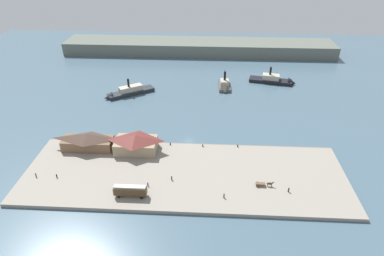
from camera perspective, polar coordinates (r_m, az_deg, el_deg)
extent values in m
plane|color=#476070|center=(132.74, -0.61, -2.23)|extent=(320.00, 320.00, 0.00)
cube|color=gray|center=(114.70, -1.33, -8.05)|extent=(110.00, 36.00, 1.20)
cube|color=slate|center=(129.48, -0.72, -2.93)|extent=(110.00, 0.80, 1.00)
cube|color=brown|center=(131.34, -17.47, -2.57)|extent=(18.75, 7.26, 4.13)
pyramid|color=#473328|center=(129.66, -17.70, -1.39)|extent=(19.12, 7.62, 2.30)
cube|color=#998466|center=(125.54, -9.62, -2.99)|extent=(15.35, 9.48, 4.61)
pyramid|color=maroon|center=(123.70, -9.76, -1.70)|extent=(15.66, 9.95, 2.14)
cube|color=#4C381E|center=(106.04, -10.60, -10.58)|extent=(10.26, 2.29, 2.66)
cube|color=beige|center=(105.01, -10.68, -9.93)|extent=(9.85, 1.61, 0.50)
cylinder|color=black|center=(107.32, -8.47, -11.01)|extent=(0.90, 0.18, 0.90)
cylinder|color=black|center=(105.67, -8.70, -11.84)|extent=(0.90, 0.18, 0.90)
cylinder|color=black|center=(108.88, -12.25, -10.74)|extent=(0.90, 0.18, 0.90)
cylinder|color=black|center=(107.26, -12.54, -11.55)|extent=(0.90, 0.18, 0.90)
cube|color=brown|center=(111.06, 11.73, -9.41)|extent=(3.06, 1.21, 0.50)
cylinder|color=#4C3828|center=(111.53, 11.21, -9.30)|extent=(1.20, 0.10, 1.20)
cylinder|color=#4C3828|center=(110.62, 11.28, -9.71)|extent=(1.20, 0.10, 1.20)
ellipsoid|color=#473323|center=(111.40, 13.25, -9.31)|extent=(2.00, 0.70, 0.90)
ellipsoid|color=#473323|center=(111.26, 13.85, -9.10)|extent=(0.70, 0.32, 0.44)
cylinder|color=#473323|center=(112.04, 13.51, -9.48)|extent=(0.16, 0.16, 1.00)
cylinder|color=#473323|center=(111.75, 13.54, -9.61)|extent=(0.16, 0.16, 1.00)
cylinder|color=#473323|center=(111.82, 12.89, -9.48)|extent=(0.16, 0.16, 1.00)
cylinder|color=#473323|center=(111.52, 12.92, -9.62)|extent=(0.16, 0.16, 1.00)
cylinder|color=#33384C|center=(109.80, -7.62, -9.62)|extent=(0.40, 0.40, 1.36)
sphere|color=#CCA889|center=(109.28, -7.65, -9.30)|extent=(0.25, 0.25, 0.25)
cylinder|color=#232328|center=(121.08, -22.32, -7.65)|extent=(0.38, 0.38, 1.30)
sphere|color=#CCA889|center=(120.63, -22.39, -7.37)|extent=(0.24, 0.24, 0.24)
cylinder|color=#232328|center=(111.09, 16.33, -10.22)|extent=(0.44, 0.44, 1.50)
sphere|color=#CCA889|center=(110.52, 16.40, -9.87)|extent=(0.27, 0.27, 0.27)
cylinder|color=#6B5B4C|center=(124.14, -25.34, -7.35)|extent=(0.42, 0.42, 1.43)
sphere|color=#CCA889|center=(123.66, -25.43, -7.04)|extent=(0.26, 0.26, 0.26)
cylinder|color=#3D4C42|center=(105.23, 5.53, -11.57)|extent=(0.44, 0.44, 1.50)
sphere|color=#CCA889|center=(104.63, 5.56, -11.21)|extent=(0.27, 0.27, 0.27)
cylinder|color=#33384C|center=(111.36, -3.53, -8.63)|extent=(0.43, 0.43, 1.47)
sphere|color=#CCA889|center=(110.81, -3.55, -8.28)|extent=(0.27, 0.27, 0.27)
cylinder|color=black|center=(127.10, 1.86, -3.04)|extent=(0.44, 0.44, 0.90)
cylinder|color=black|center=(128.34, -3.76, -2.73)|extent=(0.44, 0.44, 0.90)
cylinder|color=black|center=(128.08, 7.89, -3.07)|extent=(0.44, 0.44, 0.90)
cube|color=#23282D|center=(173.24, -10.45, 6.04)|extent=(23.07, 17.47, 1.89)
cone|color=#23282D|center=(170.30, -14.22, 5.12)|extent=(6.28, 6.48, 4.95)
cube|color=#B2A893|center=(172.31, -10.52, 6.72)|extent=(12.03, 9.65, 2.62)
cylinder|color=black|center=(170.71, -10.93, 7.68)|extent=(1.08, 1.08, 4.12)
cube|color=#514C47|center=(179.13, 5.61, 7.27)|extent=(6.23, 14.46, 1.75)
cone|color=#514C47|center=(172.61, 5.72, 6.30)|extent=(5.39, 2.69, 5.34)
cube|color=#B2A893|center=(178.31, 5.64, 7.87)|extent=(4.49, 5.93, 2.33)
cylinder|color=black|center=(177.26, 5.69, 8.94)|extent=(1.17, 1.17, 4.63)
cylinder|color=brown|center=(181.47, 5.61, 9.02)|extent=(0.24, 0.24, 6.54)
cube|color=black|center=(189.33, 13.37, 7.92)|extent=(23.74, 11.12, 1.81)
cone|color=black|center=(189.46, 16.83, 7.43)|extent=(5.25, 6.50, 5.75)
cube|color=#B2A893|center=(188.47, 13.45, 8.55)|extent=(9.80, 6.48, 2.73)
cylinder|color=black|center=(187.21, 13.41, 9.56)|extent=(1.10, 1.10, 4.28)
cube|color=#60665B|center=(231.20, 1.20, 13.81)|extent=(180.00, 24.00, 8.00)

